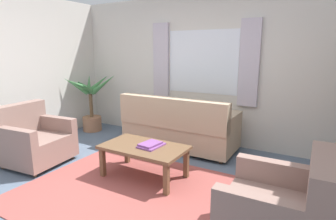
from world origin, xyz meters
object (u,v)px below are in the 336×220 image
Objects in this scene: armchair_right at (281,211)px; book_stack_on_table at (151,145)px; potted_plant at (91,104)px; coffee_table at (144,150)px; armchair_left at (34,140)px; couch at (178,128)px.

armchair_right reaches higher than book_stack_on_table.
coffee_table is at bearing -29.70° from potted_plant.
book_stack_on_table is 2.58m from potted_plant.
potted_plant is (-2.27, 1.21, 0.11)m from book_stack_on_table.
armchair_left is at bearing -93.22° from armchair_right.
couch is at bearing 99.99° from book_stack_on_table.
armchair_left reaches higher than book_stack_on_table.
coffee_table is at bearing -108.31° from armchair_right.
armchair_left is at bearing -73.54° from potted_plant.
book_stack_on_table is at bearing -81.41° from armchair_left.
coffee_table is (0.12, -1.18, 0.01)m from couch.
book_stack_on_table is (-1.67, 0.58, 0.11)m from armchair_right.
couch is 2.07× the size of armchair_left.
couch reaches higher than coffee_table.
coffee_table is at bearing -81.84° from armchair_left.
armchair_left and armchair_right have the same top height.
armchair_right is 4.33m from potted_plant.
coffee_table is at bearing 95.64° from couch.
book_stack_on_table is at bearing 99.99° from couch.
couch is 1.19m from coffee_table.
potted_plant is (-2.19, 1.25, 0.19)m from coffee_table.
armchair_left is 3.45m from armchair_right.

